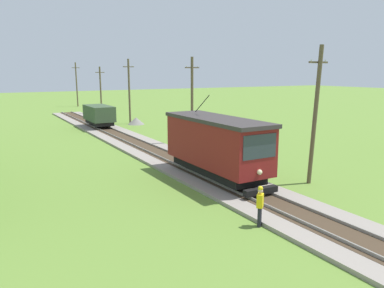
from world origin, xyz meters
TOP-DOWN VIEW (x-y plane):
  - red_tram at (0.00, 17.17)m, footprint 2.60×8.54m
  - freight_car at (0.00, 41.75)m, footprint 2.40×5.20m
  - utility_pole_near_tram at (4.46, 13.78)m, footprint 1.40×0.60m
  - utility_pole_mid at (4.46, 27.89)m, footprint 1.40×0.28m
  - utility_pole_far at (4.46, 43.63)m, footprint 1.40×0.30m
  - utility_pole_distant at (4.46, 55.95)m, footprint 1.40×0.31m
  - utility_pole_horizon at (4.46, 71.44)m, footprint 1.40×0.44m
  - gravel_pile at (4.92, 42.81)m, footprint 2.06×2.06m
  - track_worker at (-2.21, 10.41)m, footprint 0.45×0.43m
  - second_worker at (2.19, 15.42)m, footprint 0.43×0.44m

SIDE VIEW (x-z plane):
  - gravel_pile at x=4.92m, z-range 0.00..0.88m
  - track_worker at x=-2.21m, z-range 0.09..1.88m
  - second_worker at x=2.19m, z-range 0.09..1.88m
  - freight_car at x=0.00m, z-range 0.40..2.71m
  - red_tram at x=0.00m, z-range -0.20..4.59m
  - utility_pole_distant at x=4.46m, z-range 0.10..7.31m
  - utility_pole_mid at x=4.46m, z-range 0.10..7.84m
  - utility_pole_near_tram at x=4.46m, z-range 0.10..8.03m
  - utility_pole_far at x=4.46m, z-range 0.10..8.11m
  - utility_pole_horizon at x=4.46m, z-range 0.10..8.24m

